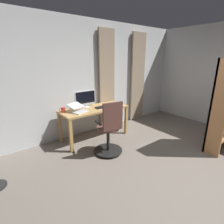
{
  "coord_description": "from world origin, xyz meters",
  "views": [
    {
      "loc": [
        2.28,
        0.87,
        1.81
      ],
      "look_at": [
        0.25,
        -1.71,
        0.77
      ],
      "focal_mm": 27.77,
      "sensor_mm": 36.0,
      "label": 1
    }
  ],
  "objects": [
    {
      "name": "curtain_right_panel",
      "position": [
        -0.33,
        -2.66,
        1.23
      ],
      "size": [
        0.45,
        0.06,
        2.46
      ],
      "primitive_type": "cube",
      "color": "gray",
      "rests_on": "ground"
    },
    {
      "name": "office_chair",
      "position": [
        0.46,
        -1.52,
        0.49
      ],
      "size": [
        0.56,
        0.56,
        1.07
      ],
      "rotation": [
        0.0,
        0.0,
        2.94
      ],
      "color": "black",
      "rests_on": "ground"
    },
    {
      "name": "ground_plane",
      "position": [
        0.0,
        0.0,
        0.0
      ],
      "size": [
        7.21,
        7.21,
        0.0
      ],
      "primitive_type": "plane",
      "color": "#6C635A"
    },
    {
      "name": "laptop",
      "position": [
        0.7,
        -2.28,
        0.78
      ],
      "size": [
        0.41,
        0.42,
        0.17
      ],
      "rotation": [
        0.0,
        0.0,
        0.35
      ],
      "color": "silver",
      "rests_on": "desk"
    },
    {
      "name": "computer_keyboard",
      "position": [
        0.09,
        -2.24,
        0.74
      ],
      "size": [
        0.37,
        0.14,
        0.02
      ],
      "primitive_type": "cube",
      "color": "black",
      "rests_on": "desk"
    },
    {
      "name": "curtain_left_panel",
      "position": [
        -1.43,
        -2.66,
        1.23
      ],
      "size": [
        0.5,
        0.06,
        2.46
      ],
      "primitive_type": "cube",
      "color": "gray",
      "rests_on": "ground"
    },
    {
      "name": "back_room_partition",
      "position": [
        0.0,
        -2.77,
        1.32
      ],
      "size": [
        5.5,
        0.1,
        2.64
      ],
      "primitive_type": "cube",
      "color": "silver",
      "rests_on": "ground"
    },
    {
      "name": "computer_monitor",
      "position": [
        0.4,
        -2.51,
        0.93
      ],
      "size": [
        0.52,
        0.18,
        0.38
      ],
      "color": "white",
      "rests_on": "desk"
    },
    {
      "name": "desk",
      "position": [
        0.29,
        -2.31,
        0.63
      ],
      "size": [
        1.53,
        0.62,
        0.72
      ],
      "color": "tan",
      "rests_on": "ground"
    },
    {
      "name": "computer_mouse",
      "position": [
        -0.18,
        -2.38,
        0.74
      ],
      "size": [
        0.06,
        0.1,
        0.04
      ],
      "primitive_type": "ellipsoid",
      "color": "#B7BCC1",
      "rests_on": "desk"
    },
    {
      "name": "mug_coffee",
      "position": [
        0.97,
        -2.44,
        0.78
      ],
      "size": [
        0.13,
        0.08,
        0.11
      ],
      "color": "#CC3D33",
      "rests_on": "desk"
    }
  ]
}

